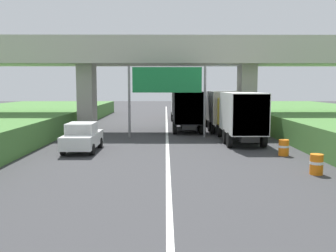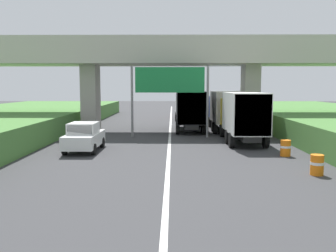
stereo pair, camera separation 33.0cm
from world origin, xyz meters
TOP-DOWN VIEW (x-y plane):
  - lane_centre_stripe at (0.00, 26.23)m, footprint 0.20×92.46m
  - overpass_bridge at (0.00, 32.79)m, footprint 40.00×4.80m
  - overhead_highway_sign at (0.00, 28.73)m, footprint 5.88×0.18m
  - truck_red at (1.72, 44.13)m, footprint 2.44×7.30m
  - truck_black at (1.70, 32.84)m, footprint 2.44×7.30m
  - truck_yellow at (4.99, 26.17)m, footprint 2.44×7.30m
  - truck_blue at (4.78, 33.15)m, footprint 2.44×7.30m
  - car_white at (-5.05, 22.58)m, footprint 1.86×4.10m
  - construction_barrel_2 at (6.49, 16.70)m, footprint 0.57×0.57m
  - construction_barrel_3 at (6.47, 21.14)m, footprint 0.57×0.57m

SIDE VIEW (x-z plane):
  - lane_centre_stripe at x=0.00m, z-range 0.00..0.01m
  - construction_barrel_2 at x=6.49m, z-range 0.01..0.91m
  - construction_barrel_3 at x=6.47m, z-range 0.01..0.91m
  - car_white at x=-5.05m, z-range 0.00..1.72m
  - truck_red at x=1.72m, z-range 0.21..3.65m
  - truck_black at x=1.70m, z-range 0.21..3.65m
  - truck_yellow at x=4.99m, z-range 0.21..3.65m
  - truck_blue at x=4.78m, z-range 0.21..3.65m
  - overhead_highway_sign at x=0.00m, z-range 1.29..6.68m
  - overpass_bridge at x=0.00m, z-range 2.02..9.91m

